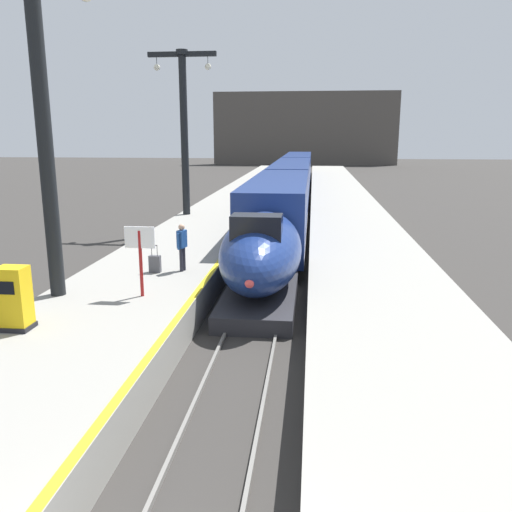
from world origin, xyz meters
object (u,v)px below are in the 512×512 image
highspeed_train_main (291,184)px  ticket_machine_yellow (14,301)px  passenger_near_edge (182,244)px  station_column_mid (41,103)px  departure_info_board (140,247)px  station_column_far (184,118)px  rolling_suitcase (155,264)px

highspeed_train_main → ticket_machine_yellow: highspeed_train_main is taller
highspeed_train_main → passenger_near_edge: 24.45m
highspeed_train_main → station_column_mid: 28.49m
station_column_mid → departure_info_board: size_ratio=4.39×
station_column_far → ticket_machine_yellow: bearing=-89.0°
passenger_near_edge → station_column_mid: bearing=-133.9°
passenger_near_edge → rolling_suitcase: 1.19m
rolling_suitcase → departure_info_board: departure_info_board is taller
highspeed_train_main → passenger_near_edge: size_ratio=33.82×
departure_info_board → highspeed_train_main: bearing=83.1°
station_column_mid → passenger_near_edge: size_ratio=5.51×
highspeed_train_main → station_column_mid: station_column_mid is taller
passenger_near_edge → rolling_suitcase: passenger_near_edge is taller
passenger_near_edge → departure_info_board: (-0.49, -3.06, 0.52)m
rolling_suitcase → departure_info_board: (0.44, -2.76, 1.20)m
station_column_far → departure_info_board: 17.19m
passenger_near_edge → ticket_machine_yellow: 6.66m
highspeed_train_main → rolling_suitcase: size_ratio=58.21×
departure_info_board → ticket_machine_yellow: bearing=-126.7°
station_column_mid → highspeed_train_main: bearing=77.9°
highspeed_train_main → rolling_suitcase: (-3.75, -24.58, -0.60)m
station_column_far → rolling_suitcase: 14.89m
ticket_machine_yellow → passenger_near_edge: bearing=65.8°
station_column_far → ticket_machine_yellow: 20.10m
station_column_mid → rolling_suitcase: bearing=53.3°
station_column_far → ticket_machine_yellow: station_column_far is taller
passenger_near_edge → station_column_far: bearing=102.9°
station_column_far → rolling_suitcase: (2.15, -13.71, -5.39)m
highspeed_train_main → departure_info_board: size_ratio=26.96×
station_column_mid → station_column_far: bearing=90.0°
highspeed_train_main → rolling_suitcase: 24.87m
station_column_far → departure_info_board: bearing=-81.1°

